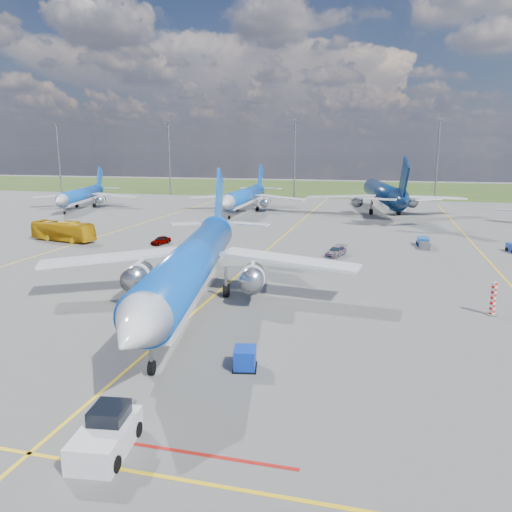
% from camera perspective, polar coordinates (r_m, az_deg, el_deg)
% --- Properties ---
extents(ground, '(400.00, 400.00, 0.00)m').
position_cam_1_polar(ground, '(44.02, -8.05, -7.23)').
color(ground, '#5C5C59').
rests_on(ground, ground).
extents(grass_strip, '(400.00, 80.00, 0.01)m').
position_cam_1_polar(grass_strip, '(189.54, 9.50, 7.66)').
color(grass_strip, '#2D4719').
rests_on(grass_strip, ground).
extents(taxiway_lines, '(60.25, 160.00, 0.02)m').
position_cam_1_polar(taxiway_lines, '(69.43, 0.75, 0.12)').
color(taxiway_lines, yellow).
rests_on(taxiway_lines, ground).
extents(floodlight_masts, '(202.20, 0.50, 22.70)m').
position_cam_1_polar(floodlight_masts, '(148.43, 12.21, 11.18)').
color(floodlight_masts, slate).
rests_on(floodlight_masts, ground).
extents(warning_post, '(0.50, 0.50, 3.00)m').
position_cam_1_polar(warning_post, '(49.11, 25.47, -4.43)').
color(warning_post, red).
rests_on(warning_post, ground).
extents(bg_jet_nw, '(35.43, 41.52, 9.37)m').
position_cam_1_polar(bg_jet_nw, '(131.06, -19.21, 5.17)').
color(bg_jet_nw, blue).
rests_on(bg_jet_nw, ground).
extents(bg_jet_nnw, '(30.83, 39.96, 10.29)m').
position_cam_1_polar(bg_jet_nnw, '(116.99, -1.30, 5.07)').
color(bg_jet_nnw, blue).
rests_on(bg_jet_nnw, ground).
extents(bg_jet_n, '(45.14, 54.66, 12.84)m').
position_cam_1_polar(bg_jet_n, '(118.90, 14.22, 4.82)').
color(bg_jet_n, '#071D3F').
rests_on(bg_jet_n, ground).
extents(main_airliner, '(42.02, 50.51, 11.75)m').
position_cam_1_polar(main_airliner, '(47.97, -7.14, -5.55)').
color(main_airliner, blue).
rests_on(main_airliner, ground).
extents(pushback_tug, '(2.85, 6.24, 2.08)m').
position_cam_1_polar(pushback_tug, '(27.00, -16.72, -18.92)').
color(pushback_tug, silver).
rests_on(pushback_tug, ground).
extents(uld_container, '(1.73, 2.01, 1.42)m').
position_cam_1_polar(uld_container, '(34.32, -1.27, -11.60)').
color(uld_container, '#0B2FA4').
rests_on(uld_container, ground).
extents(apron_bus, '(11.78, 4.84, 3.20)m').
position_cam_1_polar(apron_bus, '(85.54, -21.20, 2.67)').
color(apron_bus, '#D59B0C').
rests_on(apron_bus, ground).
extents(service_car_a, '(2.30, 3.98, 1.28)m').
position_cam_1_polar(service_car_a, '(78.45, -10.83, 1.78)').
color(service_car_a, '#999999').
rests_on(service_car_a, ground).
extents(service_car_b, '(4.60, 3.45, 1.16)m').
position_cam_1_polar(service_car_b, '(70.11, -8.82, 0.57)').
color(service_car_b, '#999999').
rests_on(service_car_b, ground).
extents(service_car_c, '(3.05, 4.79, 1.29)m').
position_cam_1_polar(service_car_c, '(69.67, 9.14, 0.54)').
color(service_car_c, '#999999').
rests_on(service_car_c, ground).
extents(baggage_tug_c, '(2.06, 5.38, 1.18)m').
position_cam_1_polar(baggage_tug_c, '(91.75, -4.00, 3.41)').
color(baggage_tug_c, '#185495').
rests_on(baggage_tug_c, ground).
extents(baggage_tug_e, '(1.63, 5.54, 1.24)m').
position_cam_1_polar(baggage_tug_e, '(79.29, 18.60, 1.42)').
color(baggage_tug_e, '#1B4FA3').
rests_on(baggage_tug_e, ground).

